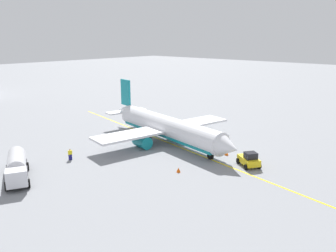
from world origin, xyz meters
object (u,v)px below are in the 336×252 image
(refueling_worker, at_px, (70,154))
(pushback_tug, at_px, (249,160))
(safety_cone_nose, at_px, (178,170))
(safety_cone_wingtip, at_px, (226,153))
(fuel_tanker, at_px, (17,166))
(airplane, at_px, (166,127))

(refueling_worker, bearing_deg, pushback_tug, 36.26)
(safety_cone_nose, bearing_deg, pushback_tug, 54.64)
(safety_cone_wingtip, bearing_deg, fuel_tanker, -119.96)
(fuel_tanker, relative_size, safety_cone_nose, 15.66)
(fuel_tanker, height_order, pushback_tug, fuel_tanker)
(pushback_tug, height_order, safety_cone_nose, pushback_tug)
(airplane, relative_size, pushback_tug, 8.11)
(pushback_tug, distance_m, safety_cone_wingtip, 5.42)
(airplane, bearing_deg, refueling_worker, -105.63)
(airplane, height_order, safety_cone_wingtip, airplane)
(safety_cone_nose, relative_size, safety_cone_wingtip, 0.87)
(fuel_tanker, xyz_separation_m, pushback_tug, (20.09, 24.20, -0.71))
(safety_cone_nose, bearing_deg, refueling_worker, -154.90)
(pushback_tug, relative_size, safety_cone_wingtip, 5.48)
(refueling_worker, bearing_deg, safety_cone_wingtip, 47.20)
(pushback_tug, height_order, refueling_worker, pushback_tug)
(pushback_tug, xyz_separation_m, safety_cone_wingtip, (-5.01, 1.95, -0.63))
(refueling_worker, xyz_separation_m, safety_cone_wingtip, (16.25, 17.55, -0.45))
(fuel_tanker, bearing_deg, refueling_worker, 97.84)
(fuel_tanker, relative_size, safety_cone_wingtip, 13.55)
(refueling_worker, height_order, safety_cone_nose, refueling_worker)
(airplane, height_order, refueling_worker, airplane)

